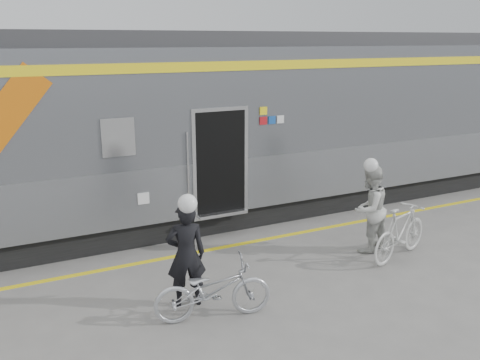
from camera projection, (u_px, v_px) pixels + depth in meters
ground at (263, 299)px, 7.98m from camera, size 90.00×90.00×0.00m
train at (93, 135)px, 10.35m from camera, size 24.00×3.17×4.10m
safety_strip at (210, 250)px, 9.84m from camera, size 24.00×0.12×0.01m
man at (186, 255)px, 7.62m from camera, size 0.66×0.50×1.64m
bicycle_left at (213, 290)px, 7.33m from camera, size 1.80×0.93×0.90m
woman at (369, 209)px, 9.62m from camera, size 0.97×0.85×1.68m
bicycle_right at (400, 232)px, 9.36m from camera, size 1.76×0.96×1.02m
helmet_man at (184, 194)px, 7.36m from camera, size 0.28×0.28×0.28m
helmet_woman at (373, 159)px, 9.36m from camera, size 0.27×0.27×0.27m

